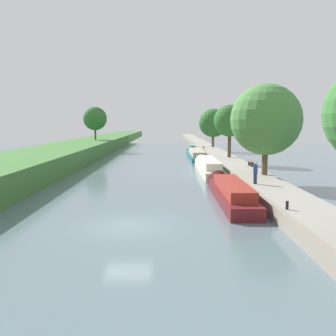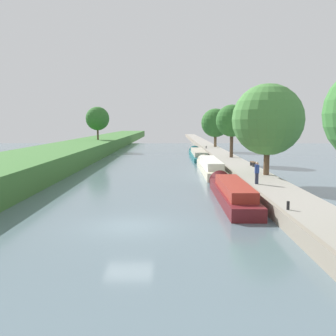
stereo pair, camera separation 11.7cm
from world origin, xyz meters
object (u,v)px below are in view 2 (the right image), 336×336
object	(u,v)px
narrowboat_maroon	(231,191)
park_bench	(253,163)
person_walking	(257,172)
mooring_bollard_near	(288,206)
narrowboat_teal	(198,154)
narrowboat_cream	(210,166)
mooring_bollard_far	(206,147)

from	to	relation	value
narrowboat_maroon	park_bench	world-z (taller)	narrowboat_maroon
narrowboat_maroon	person_walking	size ratio (longest dim) A/B	7.53
narrowboat_maroon	mooring_bollard_near	world-z (taller)	narrowboat_maroon
person_walking	narrowboat_maroon	bearing A→B (deg)	-140.01
person_walking	mooring_bollard_near	distance (m)	8.49
narrowboat_maroon	narrowboat_teal	world-z (taller)	narrowboat_maroon
narrowboat_maroon	mooring_bollard_near	bearing A→B (deg)	-73.61
narrowboat_cream	park_bench	world-z (taller)	narrowboat_cream
mooring_bollard_far	narrowboat_teal	bearing A→B (deg)	-104.73
mooring_bollard_near	mooring_bollard_far	world-z (taller)	same
park_bench	narrowboat_maroon	bearing A→B (deg)	-108.04
mooring_bollard_far	park_bench	bearing A→B (deg)	-84.78
narrowboat_maroon	narrowboat_teal	bearing A→B (deg)	90.07
person_walking	narrowboat_cream	bearing A→B (deg)	99.04
narrowboat_maroon	person_walking	xyz separation A→B (m)	(2.18, 1.83, 1.11)
narrowboat_cream	mooring_bollard_near	distance (m)	22.04
narrowboat_maroon	narrowboat_teal	size ratio (longest dim) A/B	0.72
narrowboat_maroon	park_bench	distance (m)	14.27
narrowboat_maroon	park_bench	bearing A→B (deg)	71.96
mooring_bollard_near	mooring_bollard_far	size ratio (longest dim) A/B	1.00
mooring_bollard_near	park_bench	world-z (taller)	park_bench
mooring_bollard_near	park_bench	bearing A→B (deg)	83.04
person_walking	mooring_bollard_far	distance (m)	38.72
narrowboat_cream	narrowboat_teal	world-z (taller)	narrowboat_cream
person_walking	park_bench	size ratio (longest dim) A/B	1.11
narrowboat_teal	park_bench	world-z (taller)	narrowboat_teal
mooring_bollard_near	park_bench	size ratio (longest dim) A/B	0.30
person_walking	mooring_bollard_near	xyz separation A→B (m)	(-0.23, -8.46, -0.65)
narrowboat_maroon	mooring_bollard_far	distance (m)	40.60
person_walking	park_bench	world-z (taller)	person_walking
mooring_bollard_near	park_bench	xyz separation A→B (m)	(2.46, 20.19, 0.12)
person_walking	park_bench	distance (m)	11.95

